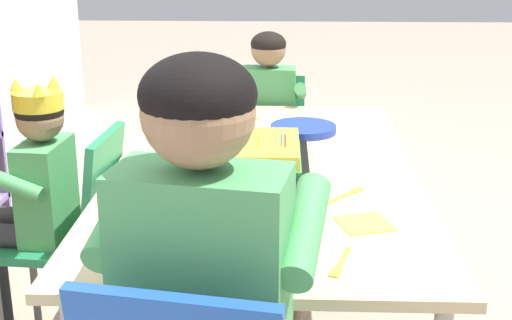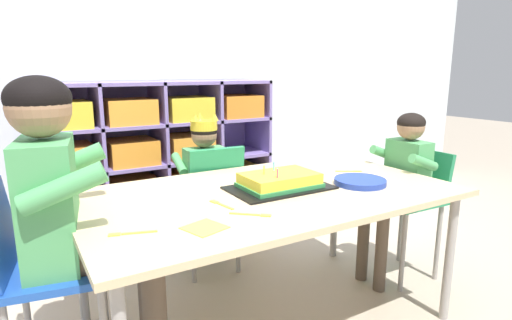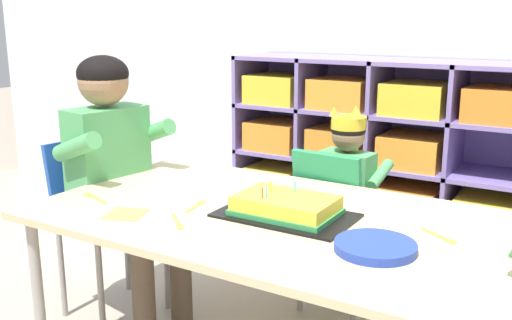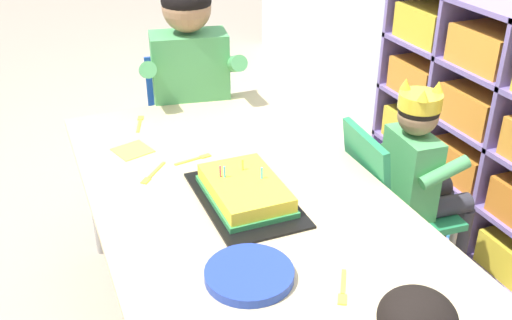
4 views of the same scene
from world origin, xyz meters
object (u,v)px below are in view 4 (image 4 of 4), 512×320
(fork_scattered_mid_table, at_px, (140,123))
(paper_plate_stack, at_px, (249,274))
(adult_helper_seated, at_px, (193,87))
(fork_at_table_front_edge, at_px, (195,159))
(birthday_cake_on_tray, at_px, (244,193))
(fork_beside_plate_stack, at_px, (152,174))
(activity_table, at_px, (239,203))
(classroom_chair_blue, at_px, (388,206))
(classroom_chair_adult_side, at_px, (192,122))
(fork_near_cake_tray, at_px, (343,289))
(child_with_crown, at_px, (422,169))

(fork_scattered_mid_table, bearing_deg, paper_plate_stack, 20.44)
(adult_helper_seated, distance_m, fork_at_table_front_edge, 0.50)
(fork_at_table_front_edge, bearing_deg, birthday_cake_on_tray, 90.71)
(fork_at_table_front_edge, bearing_deg, paper_plate_stack, 74.56)
(fork_beside_plate_stack, bearing_deg, activity_table, -92.03)
(activity_table, distance_m, adult_helper_seated, 0.73)
(fork_beside_plate_stack, bearing_deg, classroom_chair_blue, -63.04)
(activity_table, height_order, fork_at_table_front_edge, fork_at_table_front_edge)
(classroom_chair_adult_side, bearing_deg, adult_helper_seated, -90.00)
(fork_beside_plate_stack, height_order, fork_scattered_mid_table, same)
(classroom_chair_adult_side, height_order, fork_beside_plate_stack, classroom_chair_adult_side)
(activity_table, xyz_separation_m, fork_near_cake_tray, (0.50, 0.07, 0.04))
(child_with_crown, bearing_deg, fork_at_table_front_edge, 75.87)
(child_with_crown, distance_m, paper_plate_stack, 0.88)
(adult_helper_seated, xyz_separation_m, paper_plate_stack, (1.10, -0.20, -0.05))
(activity_table, xyz_separation_m, fork_beside_plate_stack, (-0.20, -0.22, 0.04))
(birthday_cake_on_tray, bearing_deg, paper_plate_stack, -19.20)
(fork_near_cake_tray, distance_m, fork_scattered_mid_table, 1.12)
(paper_plate_stack, xyz_separation_m, fork_beside_plate_stack, (-0.58, -0.10, -0.01))
(fork_scattered_mid_table, bearing_deg, birthday_cake_on_tray, 31.82)
(birthday_cake_on_tray, relative_size, fork_near_cake_tray, 3.61)
(fork_at_table_front_edge, bearing_deg, fork_scattered_mid_table, -82.99)
(classroom_chair_adult_side, relative_size, fork_beside_plate_stack, 6.09)
(classroom_chair_blue, bearing_deg, classroom_chair_adult_side, 33.21)
(child_with_crown, bearing_deg, fork_scattered_mid_table, 59.04)
(activity_table, relative_size, classroom_chair_adult_side, 2.07)
(classroom_chair_blue, xyz_separation_m, fork_beside_plate_stack, (-0.19, -0.77, 0.19))
(fork_at_table_front_edge, bearing_deg, child_with_crown, 151.31)
(fork_beside_plate_stack, height_order, fork_at_table_front_edge, same)
(classroom_chair_adult_side, relative_size, fork_scattered_mid_table, 5.15)
(paper_plate_stack, relative_size, fork_at_table_front_edge, 1.66)
(fork_beside_plate_stack, xyz_separation_m, fork_near_cake_tray, (0.70, 0.28, -0.00))
(adult_helper_seated, distance_m, birthday_cake_on_tray, 0.78)
(classroom_chair_blue, bearing_deg, birthday_cake_on_tray, 100.56)
(classroom_chair_blue, xyz_separation_m, birthday_cake_on_tray, (0.06, -0.56, 0.22))
(fork_near_cake_tray, bearing_deg, adult_helper_seated, 31.21)
(classroom_chair_adult_side, xyz_separation_m, fork_at_table_front_edge, (0.59, -0.16, 0.15))
(paper_plate_stack, height_order, fork_at_table_front_edge, paper_plate_stack)
(birthday_cake_on_tray, height_order, paper_plate_stack, birthday_cake_on_tray)
(activity_table, bearing_deg, fork_beside_plate_stack, -132.95)
(adult_helper_seated, height_order, fork_at_table_front_edge, adult_helper_seated)
(child_with_crown, bearing_deg, birthday_cake_on_tray, 98.82)
(fork_at_table_front_edge, xyz_separation_m, fork_near_cake_tray, (0.75, 0.13, -0.00))
(adult_helper_seated, relative_size, fork_beside_plate_stack, 8.98)
(classroom_chair_blue, relative_size, paper_plate_stack, 3.22)
(birthday_cake_on_tray, bearing_deg, fork_scattered_mid_table, -165.70)
(activity_table, relative_size, birthday_cake_on_tray, 3.58)
(paper_plate_stack, distance_m, fork_scattered_mid_table, 0.98)
(fork_beside_plate_stack, bearing_deg, paper_plate_stack, -129.63)
(classroom_chair_adult_side, distance_m, fork_at_table_front_edge, 0.63)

